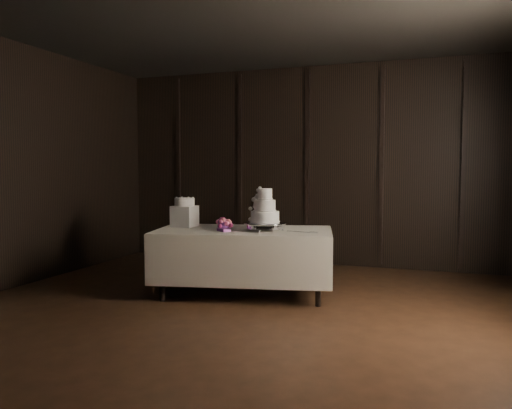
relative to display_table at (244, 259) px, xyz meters
The scene contains 8 objects.
room 1.73m from the display_table, 80.59° to the right, with size 6.08×7.08×3.08m.
display_table is the anchor object (origin of this frame).
cake_stand 0.47m from the display_table, ahead, with size 0.48×0.48×0.09m, color silver.
wedding_cake 0.63m from the display_table, ahead, with size 0.36×0.32×0.38m.
bouquet 0.46m from the display_table, 150.32° to the right, with size 0.27×0.37×0.17m, color #E65C92, non-canonical shape.
box_pedestal 0.90m from the display_table, behind, with size 0.26×0.26×0.25m, color white.
small_cake 1.00m from the display_table, behind, with size 0.24×0.24×0.10m, color white.
cake_knife 0.74m from the display_table, ahead, with size 0.37×0.02×0.01m, color silver.
Camera 1 is at (1.80, -3.96, 1.44)m, focal length 35.00 mm.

